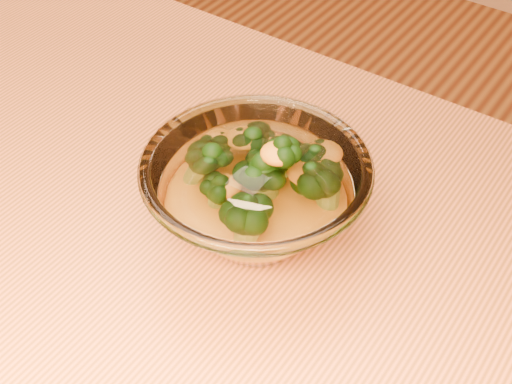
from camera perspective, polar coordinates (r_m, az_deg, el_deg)
table at (r=0.69m, az=-13.33°, el=-11.33°), size 1.20×0.80×0.75m
glass_bowl at (r=0.59m, az=0.00°, el=-0.29°), size 0.19×0.19×0.08m
cheese_sauce at (r=0.61m, az=0.00°, el=-1.50°), size 0.11×0.11×0.03m
broccoli_heap at (r=0.59m, az=0.50°, el=1.37°), size 0.13×0.13×0.07m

